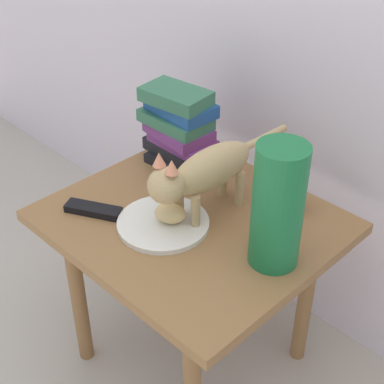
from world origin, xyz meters
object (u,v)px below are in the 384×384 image
plate (163,223)px  tv_remote (93,210)px  candle_jar (293,197)px  book_stack (179,128)px  side_table (192,240)px  cat (203,172)px  bread_roll (170,213)px  green_vase (278,207)px

plate → tv_remote: bearing=-151.6°
candle_jar → book_stack: bearing=-172.5°
candle_jar → side_table: bearing=-126.8°
plate → side_table: bearing=70.1°
cat → tv_remote: cat is taller
side_table → tv_remote: tv_remote is taller
bread_roll → tv_remote: bearing=-150.1°
side_table → book_stack: bearing=143.0°
book_stack → tv_remote: (0.02, -0.33, -0.11)m
side_table → candle_jar: size_ratio=8.20×
green_vase → tv_remote: 0.51m
candle_jar → tv_remote: (-0.36, -0.38, -0.03)m
plate → cat: cat is taller
plate → cat: size_ratio=0.49×
green_vase → tv_remote: (-0.45, -0.19, -0.14)m
cat → side_table: bearing=-113.4°
bread_roll → green_vase: (0.27, 0.08, 0.11)m
side_table → bread_roll: size_ratio=8.72×
bread_roll → candle_jar: 0.33m
plate → green_vase: size_ratio=0.77×
cat → tv_remote: size_ratio=3.20×
side_table → tv_remote: size_ratio=4.65×
book_stack → tv_remote: size_ratio=1.59×
side_table → cat: bearing=66.6°
bread_roll → green_vase: green_vase is taller
cat → book_stack: (-0.23, 0.14, -0.01)m
bread_roll → cat: cat is taller
plate → book_stack: (-0.19, 0.24, 0.11)m
bread_roll → candle_jar: (0.17, 0.28, -0.00)m
candle_jar → tv_remote: size_ratio=0.57×
plate → book_stack: 0.33m
book_stack → candle_jar: 0.39m
plate → bread_roll: size_ratio=2.94×
side_table → tv_remote: bearing=-139.6°
tv_remote → side_table: bearing=12.9°
cat → tv_remote: (-0.21, -0.20, -0.12)m
bread_roll → side_table: bearing=77.2°
cat → candle_jar: 0.25m
green_vase → candle_jar: bearing=115.0°
bread_roll → green_vase: size_ratio=0.26×
side_table → tv_remote: 0.27m
plate → candle_jar: bearing=57.1°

